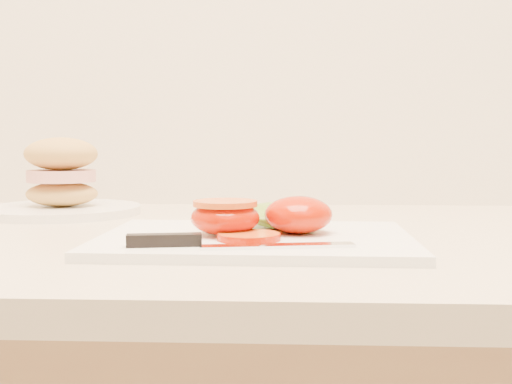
{
  "coord_description": "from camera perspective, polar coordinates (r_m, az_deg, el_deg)",
  "views": [
    {
      "loc": [
        -0.58,
        0.92,
        1.04
      ],
      "look_at": [
        -0.62,
        1.6,
        0.99
      ],
      "focal_mm": 45.0,
      "sensor_mm": 36.0,
      "label": 1
    }
  ],
  "objects": [
    {
      "name": "tomato_half_cut",
      "position": [
        0.68,
        -2.75,
        -2.15
      ],
      "size": [
        0.07,
        0.07,
        0.04
      ],
      "color": "#C01800",
      "rests_on": "cutting_board"
    },
    {
      "name": "tomato_half_dome",
      "position": [
        0.69,
        3.78,
        -2.02
      ],
      "size": [
        0.07,
        0.07,
        0.04
      ],
      "primitive_type": "ellipsoid",
      "color": "#C01800",
      "rests_on": "cutting_board"
    },
    {
      "name": "cutting_board",
      "position": [
        0.68,
        -0.04,
        -4.25
      ],
      "size": [
        0.33,
        0.24,
        0.01
      ],
      "primitive_type": "cube",
      "rotation": [
        0.0,
        0.0,
        -0.02
      ],
      "color": "white",
      "rests_on": "counter"
    },
    {
      "name": "tomato_slice_0",
      "position": [
        0.65,
        -0.64,
        -3.97
      ],
      "size": [
        0.06,
        0.06,
        0.01
      ],
      "primitive_type": "cylinder",
      "color": "orange",
      "rests_on": "cutting_board"
    },
    {
      "name": "lettuce_leaf_0",
      "position": [
        0.75,
        2.4,
        -2.14
      ],
      "size": [
        0.13,
        0.13,
        0.02
      ],
      "primitive_type": "ellipsoid",
      "rotation": [
        0.0,
        0.0,
        0.91
      ],
      "color": "#73A52B",
      "rests_on": "cutting_board"
    },
    {
      "name": "sandwich_plate",
      "position": [
        0.99,
        -16.88,
        0.43
      ],
      "size": [
        0.23,
        0.23,
        0.11
      ],
      "rotation": [
        0.0,
        0.0,
        0.24
      ],
      "color": "white",
      "rests_on": "counter"
    },
    {
      "name": "knife",
      "position": [
        0.61,
        -4.25,
        -4.49
      ],
      "size": [
        0.22,
        0.04,
        0.01
      ],
      "rotation": [
        0.0,
        0.0,
        0.17
      ],
      "color": "silver",
      "rests_on": "cutting_board"
    }
  ]
}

